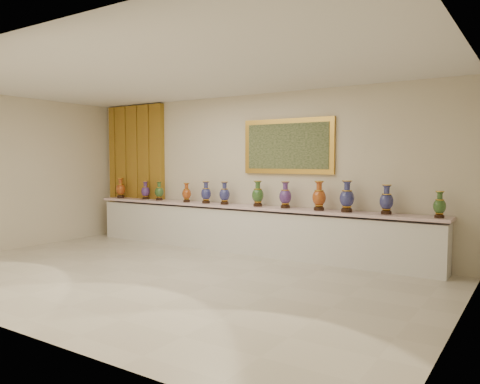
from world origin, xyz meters
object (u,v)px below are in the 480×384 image
Objects in this scene: vase_0 at (121,189)px; vase_2 at (159,192)px; counter at (245,230)px; vase_1 at (145,191)px.

vase_2 is (1.16, 0.02, -0.02)m from vase_0.
vase_0 reaches higher than counter.
vase_0 is 0.73m from vase_1.
vase_1 is at bearing -179.89° from counter.
vase_1 is 0.98× the size of vase_2.
vase_0 is at bearing -179.19° from counter.
vase_1 is (0.73, 0.04, -0.03)m from vase_0.
vase_2 reaches higher than counter.
counter is at bearing 0.11° from vase_1.
vase_1 is at bearing 3.27° from vase_0.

